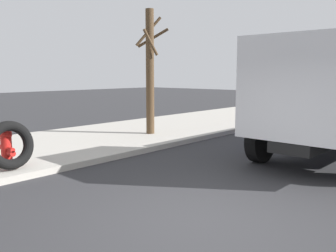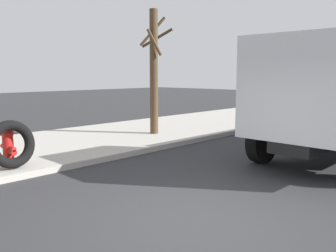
% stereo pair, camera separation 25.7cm
% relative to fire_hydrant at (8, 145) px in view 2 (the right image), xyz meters
% --- Properties ---
extents(ground_plane, '(80.00, 80.00, 0.00)m').
position_rel_fire_hydrant_xyz_m(ground_plane, '(0.67, -4.82, -0.61)').
color(ground_plane, '#2D2D30').
extents(sidewalk_curb, '(36.00, 5.00, 0.15)m').
position_rel_fire_hydrant_xyz_m(sidewalk_curb, '(0.67, 1.68, -0.53)').
color(sidewalk_curb, '#ADA89E').
rests_on(sidewalk_curb, ground).
extents(fire_hydrant, '(0.27, 0.61, 0.86)m').
position_rel_fire_hydrant_xyz_m(fire_hydrant, '(0.00, 0.00, 0.00)').
color(fire_hydrant, red).
rests_on(fire_hydrant, sidewalk_curb).
extents(loose_tire, '(1.06, 0.45, 1.07)m').
position_rel_fire_hydrant_xyz_m(loose_tire, '(-0.06, -0.32, 0.08)').
color(loose_tire, black).
rests_on(loose_tire, sidewalk_curb).
extents(bare_tree, '(1.15, 1.14, 4.17)m').
position_rel_fire_hydrant_xyz_m(bare_tree, '(5.42, 0.87, 1.74)').
color(bare_tree, '#4C3823').
rests_on(bare_tree, sidewalk_curb).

